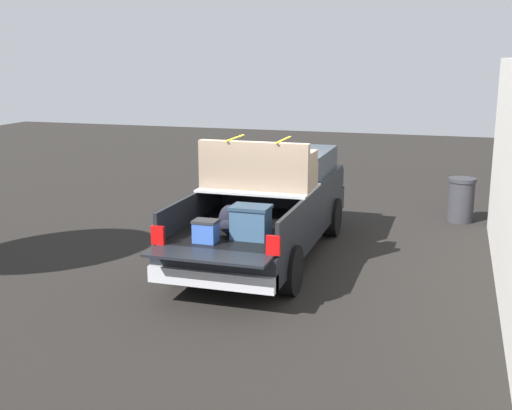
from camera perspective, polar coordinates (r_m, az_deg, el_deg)
name	(u,v)px	position (r m, az deg, el deg)	size (l,w,h in m)	color
ground_plane	(266,256)	(11.93, 0.86, -4.53)	(40.00, 40.00, 0.00)	black
pickup_truck	(271,203)	(12.01, 1.36, 0.21)	(6.05, 2.06, 2.23)	black
trash_can	(461,200)	(14.98, 17.61, 0.45)	(0.60, 0.60, 0.98)	#2D2D33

